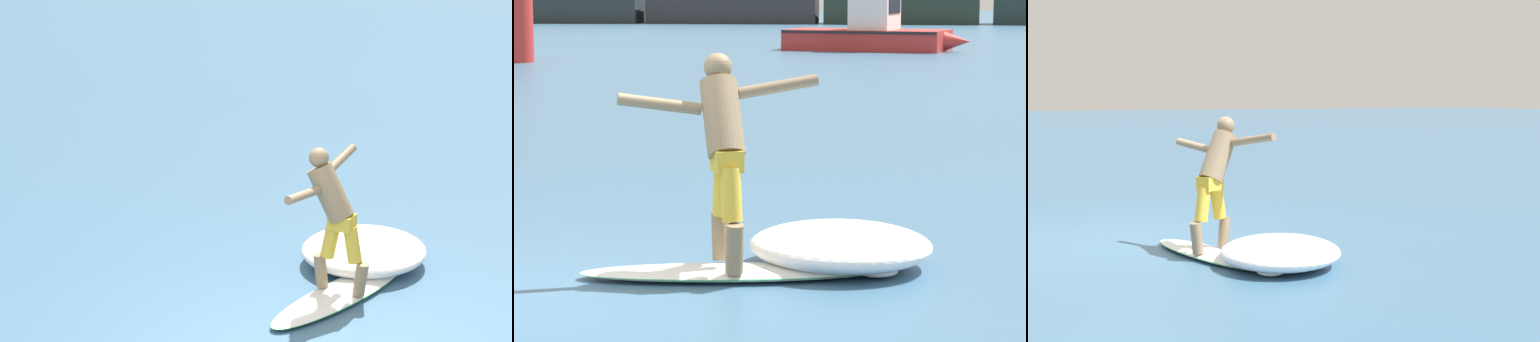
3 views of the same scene
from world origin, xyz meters
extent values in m
cube|color=#2B3232|center=(-18.46, 62.00, 0.85)|extent=(8.80, 4.87, 1.70)
cube|color=#323034|center=(-8.69, 62.00, 0.91)|extent=(9.82, 3.36, 1.82)
cube|color=#28342C|center=(1.08, 62.00, 0.75)|extent=(8.76, 3.68, 1.50)
ellipsoid|color=white|center=(1.42, 0.72, 0.05)|extent=(2.24, 0.86, 0.09)
ellipsoid|color=white|center=(2.52, 0.90, 0.05)|extent=(0.35, 0.33, 0.08)
ellipsoid|color=#339E56|center=(1.42, 0.72, 0.05)|extent=(2.25, 0.88, 0.04)
cone|color=black|center=(0.54, 0.57, -0.06)|extent=(0.06, 0.06, 0.14)
cone|color=black|center=(0.71, 0.46, -0.06)|extent=(0.06, 0.06, 0.14)
cone|color=black|center=(0.66, 0.73, -0.06)|extent=(0.06, 0.06, 0.14)
cylinder|color=#897354|center=(1.33, 0.93, 0.27)|extent=(0.19, 0.21, 0.37)
cylinder|color=gold|center=(1.37, 0.84, 0.65)|extent=(0.22, 0.26, 0.41)
cylinder|color=#897354|center=(1.51, 0.50, 0.27)|extent=(0.19, 0.21, 0.37)
cylinder|color=gold|center=(1.47, 0.60, 0.65)|extent=(0.22, 0.26, 0.41)
cube|color=gold|center=(1.42, 0.72, 0.88)|extent=(0.28, 0.32, 0.16)
cylinder|color=#897354|center=(1.37, 0.85, 1.18)|extent=(0.46, 0.59, 0.65)
sphere|color=#897354|center=(1.31, 0.98, 1.54)|extent=(0.21, 0.21, 0.21)
cylinder|color=#897354|center=(0.91, 0.76, 1.28)|extent=(0.61, 0.32, 0.20)
cylinder|color=#897354|center=(1.74, 1.11, 1.39)|extent=(0.61, 0.32, 0.19)
cube|color=#BA312D|center=(0.67, 33.08, 0.35)|extent=(5.71, 3.50, 0.69)
cone|color=#BA312D|center=(3.63, 32.40, 0.35)|extent=(1.06, 0.88, 0.69)
cube|color=black|center=(0.67, 33.08, 0.64)|extent=(5.68, 3.56, 0.08)
cube|color=white|center=(0.91, 33.02, 1.42)|extent=(1.71, 2.04, 1.45)
cube|color=#232D38|center=(1.58, 32.87, 1.59)|extent=(0.35, 1.39, 0.73)
cube|color=black|center=(-2.04, 33.70, 0.38)|extent=(0.35, 0.41, 0.52)
cylinder|color=red|center=(-8.79, 25.24, 0.93)|extent=(0.90, 0.90, 1.87)
ellipsoid|color=white|center=(2.22, 1.20, 0.17)|extent=(1.83, 1.78, 0.33)
camera|label=1|loc=(-6.60, -7.90, 5.68)|focal=85.00mm
camera|label=2|loc=(2.90, -7.90, 2.14)|focal=85.00mm
camera|label=3|loc=(8.94, -2.69, 1.86)|focal=50.00mm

